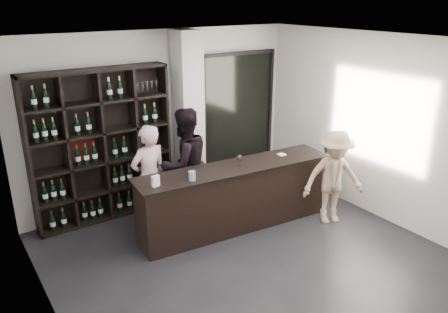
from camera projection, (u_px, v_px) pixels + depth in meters
floor at (262, 268)px, 5.79m from camera, size 5.00×5.50×0.01m
wine_shelf at (102, 147)px, 6.76m from camera, size 2.20×0.35×2.40m
structural_column at (189, 118)px, 7.39m from camera, size 0.40×0.40×2.90m
glass_panel at (238, 109)px, 8.21m from camera, size 1.60×0.08×2.10m
tasting_counter at (235, 197)px, 6.65m from camera, size 3.09×0.64×1.02m
taster_pink at (149, 178)px, 6.57m from camera, size 0.65×0.47×1.64m
taster_black at (185, 164)px, 6.86m from camera, size 0.94×0.77×1.81m
customer at (333, 178)px, 6.75m from camera, size 1.12×0.91×1.51m
wine_glass at (239, 160)px, 6.46m from camera, size 0.09×0.09×0.19m
spit_cup at (192, 176)px, 5.96m from camera, size 0.13×0.13×0.13m
napkin_stack at (282, 155)px, 6.93m from camera, size 0.12×0.12×0.02m
card_stand at (156, 181)px, 5.77m from camera, size 0.11×0.06×0.15m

